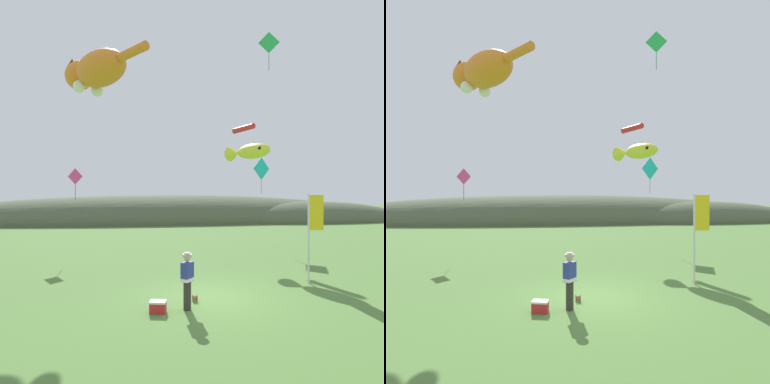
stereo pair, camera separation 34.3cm
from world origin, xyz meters
The scene contains 12 objects.
ground_plane centered at (0.00, 0.00, 0.00)m, with size 120.00×120.00×0.00m, color #517A38.
distant_hill_ridge centered at (3.06, 27.73, 0.00)m, with size 57.07×11.07×6.13m.
festival_attendant centered at (-0.86, -0.98, 0.95)m, with size 0.47×0.49×1.77m.
kite_spool centered at (-0.51, -0.24, 0.12)m, with size 0.15×0.23×0.23m.
picnic_cooler centered at (-1.78, -1.10, 0.18)m, with size 0.55×0.43×0.36m.
festival_banner_pole centered at (4.45, 1.28, 2.32)m, with size 0.66×0.08×3.55m.
kite_giant_cat centered at (-4.55, 6.22, 9.63)m, with size 4.41×5.50×1.99m.
kite_fish_windsock centered at (3.87, 7.76, 5.92)m, with size 2.25×3.36×1.01m.
kite_tube_streamer centered at (4.42, 10.72, 7.78)m, with size 1.08×2.21×0.44m.
kite_diamond_pink centered at (-6.09, 9.07, 4.44)m, with size 0.88×0.36×1.84m.
kite_diamond_green centered at (4.36, 5.86, 11.43)m, with size 1.08×0.31×2.01m.
kite_diamond_teal centered at (5.52, 10.22, 5.07)m, with size 1.34×0.70×2.40m.
Camera 1 is at (-2.22, -11.43, 3.74)m, focal length 32.00 mm.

